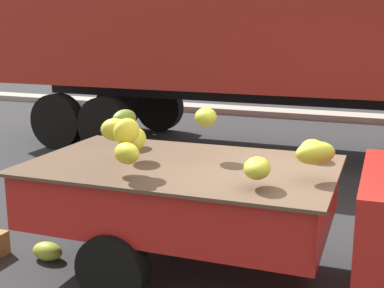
{
  "coord_description": "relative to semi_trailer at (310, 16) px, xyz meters",
  "views": [
    {
      "loc": [
        0.67,
        -4.63,
        2.34
      ],
      "look_at": [
        -1.28,
        0.12,
        1.2
      ],
      "focal_mm": 49.27,
      "sensor_mm": 36.0,
      "label": 1
    }
  ],
  "objects": [
    {
      "name": "ground",
      "position": [
        1.03,
        -5.03,
        -2.54
      ],
      "size": [
        220.0,
        220.0,
        0.0
      ],
      "primitive_type": "plane",
      "color": "#28282B"
    },
    {
      "name": "curb_strip",
      "position": [
        1.03,
        4.22,
        -2.46
      ],
      "size": [
        80.0,
        0.8,
        0.16
      ],
      "primitive_type": "cube",
      "color": "gray",
      "rests_on": "ground"
    },
    {
      "name": "semi_trailer",
      "position": [
        0.0,
        0.0,
        0.0
      ],
      "size": [
        12.02,
        2.72,
        3.95
      ],
      "rotation": [
        0.0,
        0.0,
        0.01
      ],
      "color": "maroon",
      "rests_on": "ground"
    },
    {
      "name": "fallen_banana_bunch_near_tailgate",
      "position": [
        -1.59,
        -5.56,
        -2.45
      ],
      "size": [
        0.36,
        0.25,
        0.19
      ],
      "primitive_type": "ellipsoid",
      "rotation": [
        0.0,
        0.0,
        6.21
      ],
      "color": "#94A52F",
      "rests_on": "ground"
    }
  ]
}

